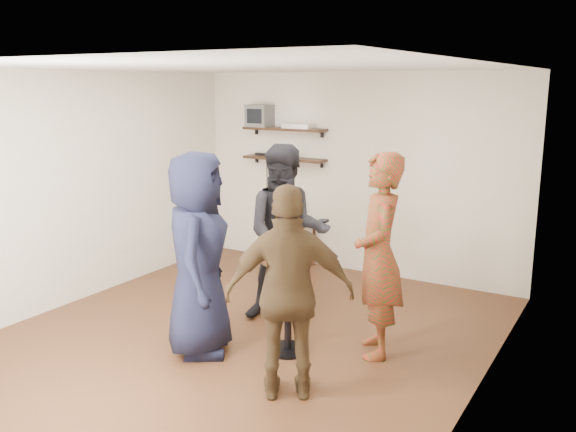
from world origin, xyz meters
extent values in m
cube|color=#482517|center=(0.00, 0.00, -0.02)|extent=(4.50, 5.00, 0.04)
cube|color=white|center=(0.00, 0.00, 2.62)|extent=(4.50, 5.00, 0.04)
cube|color=beige|center=(0.00, 2.52, 1.30)|extent=(4.50, 0.04, 2.60)
cube|color=beige|center=(0.00, -2.52, 1.30)|extent=(4.50, 0.04, 2.60)
cube|color=beige|center=(-2.27, 0.00, 1.30)|extent=(0.04, 5.00, 2.60)
cube|color=beige|center=(2.27, 0.00, 1.30)|extent=(0.04, 5.00, 2.60)
cube|color=black|center=(-1.00, 2.38, 1.85)|extent=(1.20, 0.25, 0.04)
cube|color=black|center=(-1.00, 2.38, 1.45)|extent=(1.20, 0.25, 0.04)
cube|color=#59595B|center=(-1.38, 2.38, 2.02)|extent=(0.32, 0.30, 0.30)
cube|color=silver|center=(-0.77, 2.38, 1.90)|extent=(0.40, 0.24, 0.06)
cube|color=black|center=(-1.04, 2.38, 1.52)|extent=(0.22, 0.10, 0.10)
cube|color=black|center=(-1.35, 2.42, 1.48)|extent=(0.30, 0.05, 0.03)
cube|color=black|center=(-0.76, 2.20, 0.62)|extent=(0.60, 0.60, 0.04)
cylinder|color=black|center=(-0.98, 1.99, 0.30)|extent=(0.04, 0.04, 0.60)
cylinder|color=black|center=(-0.55, 1.99, 0.30)|extent=(0.04, 0.04, 0.60)
cylinder|color=black|center=(-0.98, 2.41, 0.30)|extent=(0.04, 0.04, 0.60)
cylinder|color=black|center=(-0.55, 2.41, 0.30)|extent=(0.04, 0.04, 0.60)
cylinder|color=silver|center=(-0.76, 2.20, 0.81)|extent=(0.15, 0.15, 0.33)
cylinder|color=#247421|center=(-0.78, 2.20, 1.14)|extent=(0.01, 0.08, 0.60)
cone|color=white|center=(-0.82, 2.20, 1.51)|extent=(0.08, 0.10, 0.13)
cylinder|color=#247421|center=(-0.75, 2.21, 1.18)|extent=(0.04, 0.06, 0.67)
cone|color=white|center=(-0.72, 2.23, 1.58)|extent=(0.12, 0.13, 0.14)
cylinder|color=#247421|center=(-0.76, 2.19, 1.21)|extent=(0.11, 0.09, 0.73)
cone|color=white|center=(-0.76, 2.16, 1.64)|extent=(0.14, 0.14, 0.14)
cylinder|color=black|center=(0.55, -0.14, 0.89)|extent=(0.50, 0.50, 0.04)
cylinder|color=black|center=(0.55, -0.14, 0.45)|extent=(0.07, 0.07, 0.85)
cylinder|color=black|center=(0.55, -0.14, 0.01)|extent=(0.38, 0.38, 0.03)
cylinder|color=silver|center=(0.49, -0.18, 0.92)|extent=(0.06, 0.06, 0.00)
cylinder|color=silver|center=(0.49, -0.18, 0.96)|extent=(0.01, 0.01, 0.09)
cylinder|color=silver|center=(0.49, -0.18, 1.06)|extent=(0.07, 0.07, 0.11)
cylinder|color=#F0DD63|center=(0.49, -0.18, 1.03)|extent=(0.06, 0.06, 0.06)
cylinder|color=silver|center=(0.60, -0.16, 0.92)|extent=(0.06, 0.06, 0.00)
cylinder|color=silver|center=(0.60, -0.16, 0.96)|extent=(0.01, 0.01, 0.09)
cylinder|color=silver|center=(0.60, -0.16, 1.06)|extent=(0.07, 0.07, 0.11)
cylinder|color=#F0DD63|center=(0.60, -0.16, 1.04)|extent=(0.06, 0.06, 0.06)
cylinder|color=silver|center=(0.53, -0.07, 0.92)|extent=(0.06, 0.06, 0.00)
cylinder|color=silver|center=(0.53, -0.07, 0.96)|extent=(0.01, 0.01, 0.09)
cylinder|color=silver|center=(0.53, -0.07, 1.06)|extent=(0.06, 0.06, 0.10)
cylinder|color=#F0DD63|center=(0.53, -0.07, 1.03)|extent=(0.06, 0.06, 0.06)
cylinder|color=silver|center=(0.59, -0.14, 0.92)|extent=(0.06, 0.06, 0.00)
cylinder|color=silver|center=(0.59, -0.14, 0.96)|extent=(0.01, 0.01, 0.09)
cylinder|color=silver|center=(0.59, -0.14, 1.07)|extent=(0.07, 0.07, 0.11)
cylinder|color=#F0DD63|center=(0.59, -0.14, 1.04)|extent=(0.06, 0.06, 0.06)
imported|color=red|center=(1.26, 0.26, 0.94)|extent=(0.72, 0.81, 1.87)
imported|color=black|center=(0.12, 0.56, 0.93)|extent=(1.14, 1.07, 1.86)
imported|color=black|center=(-0.16, -0.55, 0.94)|extent=(0.98, 1.09, 1.88)
imported|color=#46331E|center=(0.98, -0.83, 0.86)|extent=(1.08, 0.89, 1.72)
camera|label=1|loc=(3.25, -4.70, 2.46)|focal=38.00mm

